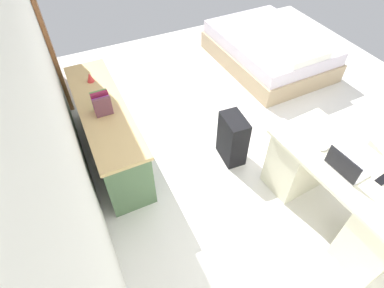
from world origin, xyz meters
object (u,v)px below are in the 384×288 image
at_px(desk, 338,192).
at_px(suitcase_black, 232,139).
at_px(computer_mouse, 324,148).
at_px(figurine_small, 90,77).
at_px(bed, 269,50).
at_px(credenza, 108,131).
at_px(cell_phone_near_laptop, 383,179).
at_px(laptop, 345,167).

distance_m(desk, suitcase_black, 1.20).
distance_m(computer_mouse, figurine_small, 2.55).
distance_m(bed, figurine_small, 2.87).
relative_size(suitcase_black, figurine_small, 5.39).
height_order(credenza, suitcase_black, credenza).
distance_m(suitcase_black, figurine_small, 1.74).
bearing_deg(computer_mouse, bed, -30.77).
distance_m(credenza, suitcase_black, 1.40).
xyz_separation_m(cell_phone_near_laptop, figurine_small, (2.43, 1.84, 0.03)).
relative_size(cell_phone_near_laptop, figurine_small, 1.24).
bearing_deg(credenza, bed, -73.25).
xyz_separation_m(desk, laptop, (0.01, 0.09, 0.40)).
bearing_deg(suitcase_black, figurine_small, 51.81).
distance_m(desk, cell_phone_near_laptop, 0.43).
xyz_separation_m(suitcase_black, figurine_small, (1.13, 1.23, 0.48)).
height_order(desk, cell_phone_near_laptop, cell_phone_near_laptop).
bearing_deg(bed, cell_phone_near_laptop, 161.14).
bearing_deg(suitcase_black, cell_phone_near_laptop, -150.39).
xyz_separation_m(desk, suitcase_black, (1.09, 0.48, -0.09)).
distance_m(laptop, computer_mouse, 0.27).
height_order(credenza, cell_phone_near_laptop, cell_phone_near_laptop).
bearing_deg(bed, suitcase_black, 133.77).
bearing_deg(credenza, suitcase_black, -118.09).
height_order(laptop, computer_mouse, laptop).
distance_m(credenza, figurine_small, 0.63).
bearing_deg(desk, computer_mouse, 14.81).
bearing_deg(figurine_small, bed, -82.56).
xyz_separation_m(laptop, computer_mouse, (0.26, -0.02, -0.03)).
height_order(credenza, computer_mouse, computer_mouse).
relative_size(credenza, bed, 0.93).
relative_size(credenza, laptop, 5.53).
xyz_separation_m(desk, cell_phone_near_laptop, (-0.20, -0.13, 0.36)).
distance_m(laptop, figurine_small, 2.75).
bearing_deg(cell_phone_near_laptop, bed, -26.40).
height_order(credenza, bed, credenza).
xyz_separation_m(credenza, computer_mouse, (-1.48, -1.64, 0.39)).
bearing_deg(laptop, desk, -96.55).
relative_size(desk, figurine_small, 13.50).
relative_size(desk, suitcase_black, 2.51).
height_order(suitcase_black, laptop, laptop).
height_order(laptop, cell_phone_near_laptop, laptop).
xyz_separation_m(bed, computer_mouse, (-2.32, 1.15, 0.51)).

